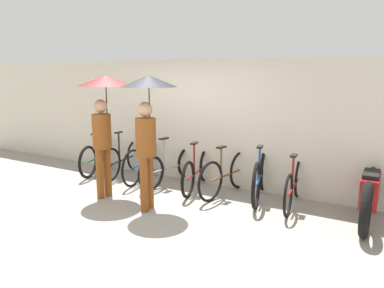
% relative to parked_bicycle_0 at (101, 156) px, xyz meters
% --- Properties ---
extents(ground_plane, '(30.00, 30.00, 0.00)m').
position_rel_parked_bicycle_0_xyz_m(ground_plane, '(2.12, -1.59, -0.36)').
color(ground_plane, gray).
extents(back_wall, '(13.36, 0.12, 2.40)m').
position_rel_parked_bicycle_0_xyz_m(back_wall, '(2.12, 0.49, 0.84)').
color(back_wall, beige).
rests_on(back_wall, ground).
extents(parked_bicycle_0, '(0.56, 1.65, 1.10)m').
position_rel_parked_bicycle_0_xyz_m(parked_bicycle_0, '(0.00, 0.00, 0.00)').
color(parked_bicycle_0, black).
rests_on(parked_bicycle_0, ground).
extents(parked_bicycle_1, '(0.44, 1.63, 1.10)m').
position_rel_parked_bicycle_0_xyz_m(parked_bicycle_1, '(0.61, 0.07, 0.01)').
color(parked_bicycle_1, black).
rests_on(parked_bicycle_1, ground).
extents(parked_bicycle_2, '(0.44, 1.79, 1.09)m').
position_rel_parked_bicycle_0_xyz_m(parked_bicycle_2, '(1.21, 0.05, 0.03)').
color(parked_bicycle_2, black).
rests_on(parked_bicycle_2, ground).
extents(parked_bicycle_3, '(0.46, 1.74, 1.07)m').
position_rel_parked_bicycle_0_xyz_m(parked_bicycle_3, '(1.82, 0.04, -0.01)').
color(parked_bicycle_3, black).
rests_on(parked_bicycle_3, ground).
extents(parked_bicycle_4, '(0.52, 1.69, 0.97)m').
position_rel_parked_bicycle_0_xyz_m(parked_bicycle_4, '(2.42, 0.02, -0.01)').
color(parked_bicycle_4, black).
rests_on(parked_bicycle_4, ground).
extents(parked_bicycle_5, '(0.44, 1.67, 0.97)m').
position_rel_parked_bicycle_0_xyz_m(parked_bicycle_5, '(3.03, -0.00, 0.01)').
color(parked_bicycle_5, black).
rests_on(parked_bicycle_5, ground).
extents(parked_bicycle_6, '(0.55, 1.75, 0.98)m').
position_rel_parked_bicycle_0_xyz_m(parked_bicycle_6, '(3.63, 0.09, 0.04)').
color(parked_bicycle_6, black).
rests_on(parked_bicycle_6, ground).
extents(parked_bicycle_7, '(0.44, 1.68, 0.97)m').
position_rel_parked_bicycle_0_xyz_m(parked_bicycle_7, '(4.23, 0.01, -0.00)').
color(parked_bicycle_7, black).
rests_on(parked_bicycle_7, ground).
extents(pedestrian_leading, '(0.96, 0.96, 2.12)m').
position_rel_parked_bicycle_0_xyz_m(pedestrian_leading, '(1.23, -1.12, 1.28)').
color(pedestrian_leading, brown).
rests_on(pedestrian_leading, ground).
extents(pedestrian_center, '(0.88, 0.88, 2.13)m').
position_rel_parked_bicycle_0_xyz_m(pedestrian_center, '(2.24, -1.25, 1.24)').
color(pedestrian_center, brown).
rests_on(pedestrian_center, ground).
extents(motorcycle, '(0.58, 2.09, 0.95)m').
position_rel_parked_bicycle_0_xyz_m(motorcycle, '(5.36, -0.03, 0.06)').
color(motorcycle, black).
rests_on(motorcycle, ground).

